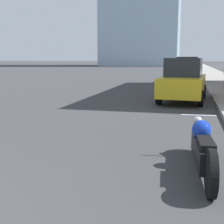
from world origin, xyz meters
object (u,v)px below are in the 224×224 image
at_px(motorcycle, 203,147).
at_px(parked_car_yellow, 183,80).
at_px(parked_car_blue, 186,67).
at_px(parked_car_green, 186,70).

distance_m(motorcycle, parked_car_yellow, 8.51).
height_order(motorcycle, parked_car_blue, parked_car_blue).
xyz_separation_m(parked_car_yellow, parked_car_green, (-0.04, 10.21, 0.06)).
distance_m(motorcycle, parked_car_green, 18.71).
bearing_deg(parked_car_green, parked_car_blue, 85.06).
distance_m(motorcycle, parked_car_blue, 31.41).
xyz_separation_m(motorcycle, parked_car_blue, (-0.60, 31.40, 0.47)).
relative_size(motorcycle, parked_car_blue, 0.63).
relative_size(parked_car_green, parked_car_blue, 0.99).
bearing_deg(parked_car_blue, parked_car_yellow, -87.72).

